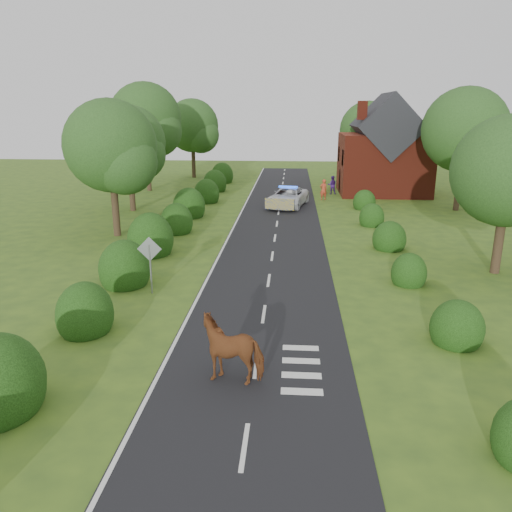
# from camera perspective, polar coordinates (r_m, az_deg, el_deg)

# --- Properties ---
(ground) EXTENTS (120.00, 120.00, 0.00)m
(ground) POSITION_cam_1_polar(r_m,az_deg,el_deg) (19.63, 0.90, -6.69)
(ground) COLOR #38571F
(road) EXTENTS (6.00, 70.00, 0.02)m
(road) POSITION_cam_1_polar(r_m,az_deg,el_deg) (33.92, 2.35, 3.32)
(road) COLOR black
(road) RESTS_ON ground
(road_markings) EXTENTS (4.96, 70.00, 0.01)m
(road_markings) POSITION_cam_1_polar(r_m,az_deg,el_deg) (31.99, -0.64, 2.55)
(road_markings) COLOR white
(road_markings) RESTS_ON road
(hedgerow_left) EXTENTS (2.75, 50.41, 3.00)m
(hedgerow_left) POSITION_cam_1_polar(r_m,az_deg,el_deg) (31.43, -9.81, 3.41)
(hedgerow_left) COLOR black
(hedgerow_left) RESTS_ON ground
(hedgerow_right) EXTENTS (2.10, 45.78, 2.10)m
(hedgerow_right) POSITION_cam_1_polar(r_m,az_deg,el_deg) (30.61, 14.57, 2.39)
(hedgerow_right) COLOR black
(hedgerow_right) RESTS_ON ground
(tree_left_a) EXTENTS (5.74, 5.60, 8.38)m
(tree_left_a) POSITION_cam_1_polar(r_m,az_deg,el_deg) (31.84, -15.93, 11.57)
(tree_left_a) COLOR #332316
(tree_left_a) RESTS_ON ground
(tree_left_b) EXTENTS (5.74, 5.60, 8.07)m
(tree_left_b) POSITION_cam_1_polar(r_m,az_deg,el_deg) (39.90, -14.06, 12.14)
(tree_left_b) COLOR #332316
(tree_left_b) RESTS_ON ground
(tree_left_c) EXTENTS (6.97, 6.80, 10.22)m
(tree_left_c) POSITION_cam_1_polar(r_m,az_deg,el_deg) (49.78, -12.23, 14.74)
(tree_left_c) COLOR #332316
(tree_left_c) RESTS_ON ground
(tree_left_d) EXTENTS (6.15, 6.00, 8.89)m
(tree_left_d) POSITION_cam_1_polar(r_m,az_deg,el_deg) (58.98, -7.05, 14.32)
(tree_left_d) COLOR #332316
(tree_left_d) RESTS_ON ground
(tree_right_b) EXTENTS (6.56, 6.40, 9.40)m
(tree_right_b) POSITION_cam_1_polar(r_m,az_deg,el_deg) (42.05, 23.17, 12.75)
(tree_right_b) COLOR #332316
(tree_right_b) RESTS_ON ground
(tree_right_c) EXTENTS (6.15, 6.00, 8.58)m
(tree_right_c) POSITION_cam_1_polar(r_m,az_deg,el_deg) (56.52, 12.93, 13.65)
(tree_right_c) COLOR #332316
(tree_right_c) RESTS_ON ground
(road_sign) EXTENTS (1.06, 0.08, 2.53)m
(road_sign) POSITION_cam_1_polar(r_m,az_deg,el_deg) (21.76, -12.03, -0.09)
(road_sign) COLOR gray
(road_sign) RESTS_ON ground
(house) EXTENTS (8.00, 7.40, 9.17)m
(house) POSITION_cam_1_polar(r_m,az_deg,el_deg) (48.92, 14.42, 11.35)
(house) COLOR maroon
(house) RESTS_ON ground
(cow) EXTENTS (2.37, 1.37, 1.62)m
(cow) POSITION_cam_1_polar(r_m,az_deg,el_deg) (15.06, -2.62, -10.84)
(cow) COLOR brown
(cow) RESTS_ON ground
(police_van) EXTENTS (3.73, 6.01, 1.69)m
(police_van) POSITION_cam_1_polar(r_m,az_deg,el_deg) (41.17, 3.67, 6.72)
(police_van) COLOR silver
(police_van) RESTS_ON ground
(pedestrian_red) EXTENTS (0.77, 0.64, 1.82)m
(pedestrian_red) POSITION_cam_1_polar(r_m,az_deg,el_deg) (44.52, 7.71, 7.52)
(pedestrian_red) COLOR #BD3E25
(pedestrian_red) RESTS_ON ground
(pedestrian_purple) EXTENTS (0.85, 0.67, 1.72)m
(pedestrian_purple) POSITION_cam_1_polar(r_m,az_deg,el_deg) (47.78, 8.69, 8.02)
(pedestrian_purple) COLOR #3D1B69
(pedestrian_purple) RESTS_ON ground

